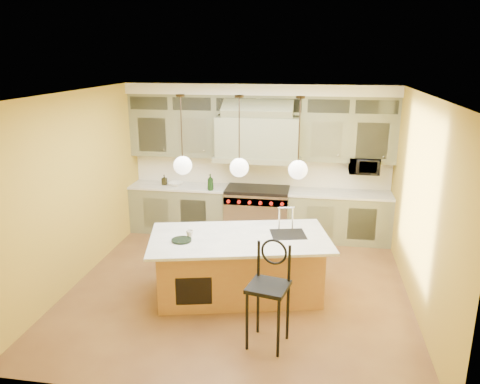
% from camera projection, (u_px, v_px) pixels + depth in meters
% --- Properties ---
extents(floor, '(5.00, 5.00, 0.00)m').
position_uv_depth(floor, '(239.00, 286.00, 7.15)').
color(floor, brown).
rests_on(floor, ground).
extents(ceiling, '(5.00, 5.00, 0.00)m').
position_uv_depth(ceiling, '(239.00, 93.00, 6.33)').
color(ceiling, white).
rests_on(ceiling, wall_back).
extents(wall_back, '(5.00, 0.00, 5.00)m').
position_uv_depth(wall_back, '(260.00, 159.00, 9.11)').
color(wall_back, gold).
rests_on(wall_back, ground).
extents(wall_front, '(5.00, 0.00, 5.00)m').
position_uv_depth(wall_front, '(195.00, 272.00, 4.37)').
color(wall_front, gold).
rests_on(wall_front, ground).
extents(wall_left, '(0.00, 5.00, 5.00)m').
position_uv_depth(wall_left, '(78.00, 188.00, 7.13)').
color(wall_left, gold).
rests_on(wall_left, ground).
extents(wall_right, '(0.00, 5.00, 5.00)m').
position_uv_depth(wall_right, '(420.00, 204.00, 6.35)').
color(wall_right, gold).
rests_on(wall_right, ground).
extents(back_cabinetry, '(5.00, 0.77, 2.90)m').
position_uv_depth(back_cabinetry, '(258.00, 163.00, 8.86)').
color(back_cabinetry, '#757A5A').
rests_on(back_cabinetry, floor).
extents(range, '(1.20, 0.74, 0.96)m').
position_uv_depth(range, '(257.00, 212.00, 9.04)').
color(range, silver).
rests_on(range, floor).
extents(kitchen_island, '(2.77, 1.88, 1.35)m').
position_uv_depth(kitchen_island, '(240.00, 264.00, 6.80)').
color(kitchen_island, '#B0713E').
rests_on(kitchen_island, floor).
extents(counter_stool, '(0.54, 0.54, 1.30)m').
position_uv_depth(counter_stool, '(269.00, 287.00, 5.55)').
color(counter_stool, black).
rests_on(counter_stool, floor).
extents(microwave, '(0.54, 0.37, 0.30)m').
position_uv_depth(microwave, '(364.00, 166.00, 8.57)').
color(microwave, black).
rests_on(microwave, back_cabinetry).
extents(oil_bottle_a, '(0.14, 0.14, 0.31)m').
position_uv_depth(oil_bottle_a, '(210.00, 182.00, 8.80)').
color(oil_bottle_a, black).
rests_on(oil_bottle_a, back_cabinetry).
extents(oil_bottle_b, '(0.10, 0.10, 0.20)m').
position_uv_depth(oil_bottle_b, '(164.00, 180.00, 9.18)').
color(oil_bottle_b, black).
rests_on(oil_bottle_b, back_cabinetry).
extents(fruit_bowl, '(0.29, 0.29, 0.06)m').
position_uv_depth(fruit_bowl, '(175.00, 184.00, 9.15)').
color(fruit_bowl, white).
rests_on(fruit_bowl, back_cabinetry).
extents(cup, '(0.11, 0.11, 0.10)m').
position_uv_depth(cup, '(190.00, 234.00, 6.61)').
color(cup, silver).
rests_on(cup, kitchen_island).
extents(pendant_left, '(0.26, 0.26, 1.11)m').
position_uv_depth(pendant_left, '(183.00, 163.00, 6.51)').
color(pendant_left, '#2D2319').
rests_on(pendant_left, ceiling).
extents(pendant_center, '(0.26, 0.26, 1.11)m').
position_uv_depth(pendant_center, '(239.00, 165.00, 6.39)').
color(pendant_center, '#2D2319').
rests_on(pendant_center, ceiling).
extents(pendant_right, '(0.26, 0.26, 1.11)m').
position_uv_depth(pendant_right, '(298.00, 168.00, 6.26)').
color(pendant_right, '#2D2319').
rests_on(pendant_right, ceiling).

